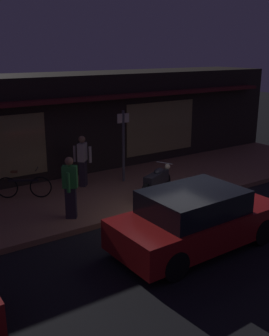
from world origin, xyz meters
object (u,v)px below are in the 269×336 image
person_bystander (83,160)px  bicycle_parked (24,186)px  motorcycle (157,181)px  parked_car_far (196,219)px  sign_post (123,142)px  person_photographer (70,186)px

person_bystander → bicycle_parked: bearing=179.9°
motorcycle → parked_car_far: bearing=-109.9°
sign_post → person_photographer: bearing=-146.7°
motorcycle → sign_post: sign_post is taller
sign_post → parked_car_far: sign_post is taller
motorcycle → person_photographer: size_ratio=0.95×
person_photographer → parked_car_far: size_ratio=0.40×
motorcycle → person_photographer: person_photographer is taller
motorcycle → parked_car_far: (-1.04, -2.86, 0.06)m
person_photographer → parked_car_far: person_photographer is taller
person_photographer → sign_post: 3.41m
sign_post → parked_car_far: (-1.03, -4.71, -0.81)m
bicycle_parked → parked_car_far: bearing=-65.3°
bicycle_parked → sign_post: bearing=-5.4°
person_bystander → parked_car_far: (0.33, -5.02, -0.32)m
bicycle_parked → parked_car_far: (2.32, -5.02, 0.20)m
person_photographer → sign_post: size_ratio=0.70×
motorcycle → person_bystander: size_ratio=0.95×
bicycle_parked → person_bystander: bearing=-0.1°
parked_car_far → sign_post: bearing=77.7°
bicycle_parked → motorcycle: bearing=-32.9°
bicycle_parked → sign_post: (3.34, -0.32, 1.00)m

